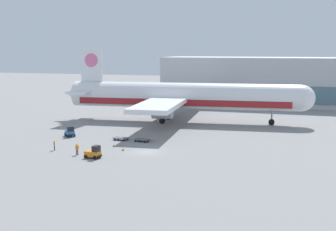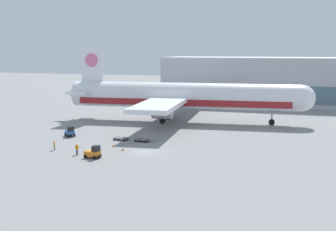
{
  "view_description": "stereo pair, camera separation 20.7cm",
  "coord_description": "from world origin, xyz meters",
  "px_view_note": "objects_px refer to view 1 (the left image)",
  "views": [
    {
      "loc": [
        25.59,
        -70.31,
        16.89
      ],
      "look_at": [
        -0.77,
        14.17,
        4.0
      ],
      "focal_mm": 50.0,
      "sensor_mm": 36.0,
      "label": 1
    },
    {
      "loc": [
        25.79,
        -70.24,
        16.89
      ],
      "look_at": [
        -0.77,
        14.17,
        4.0
      ],
      "focal_mm": 50.0,
      "sensor_mm": 36.0,
      "label": 2
    }
  ],
  "objects_px": {
    "baggage_tug_mid": "(94,153)",
    "traffic_cone_far": "(114,145)",
    "baggage_dolly_second": "(142,140)",
    "ground_crew_far": "(77,148)",
    "baggage_tug_foreground": "(70,132)",
    "ground_crew_near": "(54,145)",
    "baggage_dolly_lead": "(121,138)",
    "traffic_cone_near": "(123,149)",
    "airplane_main": "(180,97)"
  },
  "relations": [
    {
      "from": "airplane_main",
      "to": "traffic_cone_near",
      "type": "relative_size",
      "value": 95.84
    },
    {
      "from": "ground_crew_near",
      "to": "baggage_dolly_lead",
      "type": "bearing_deg",
      "value": 118.81
    },
    {
      "from": "baggage_dolly_second",
      "to": "ground_crew_far",
      "type": "height_order",
      "value": "ground_crew_far"
    },
    {
      "from": "baggage_tug_foreground",
      "to": "traffic_cone_far",
      "type": "xyz_separation_m",
      "value": [
        11.8,
        -6.04,
        -0.6
      ]
    },
    {
      "from": "baggage_tug_foreground",
      "to": "baggage_dolly_second",
      "type": "distance_m",
      "value": 14.92
    },
    {
      "from": "traffic_cone_near",
      "to": "traffic_cone_far",
      "type": "bearing_deg",
      "value": 138.66
    },
    {
      "from": "baggage_dolly_lead",
      "to": "traffic_cone_near",
      "type": "height_order",
      "value": "traffic_cone_near"
    },
    {
      "from": "baggage_tug_foreground",
      "to": "baggage_dolly_lead",
      "type": "distance_m",
      "value": 10.76
    },
    {
      "from": "ground_crew_far",
      "to": "traffic_cone_far",
      "type": "bearing_deg",
      "value": -119.22
    },
    {
      "from": "airplane_main",
      "to": "baggage_dolly_second",
      "type": "height_order",
      "value": "airplane_main"
    },
    {
      "from": "baggage_tug_foreground",
      "to": "ground_crew_near",
      "type": "bearing_deg",
      "value": -25.93
    },
    {
      "from": "baggage_tug_mid",
      "to": "traffic_cone_near",
      "type": "relative_size",
      "value": 4.25
    },
    {
      "from": "ground_crew_near",
      "to": "baggage_tug_foreground",
      "type": "bearing_deg",
      "value": 168.48
    },
    {
      "from": "airplane_main",
      "to": "ground_crew_far",
      "type": "height_order",
      "value": "airplane_main"
    },
    {
      "from": "baggage_dolly_lead",
      "to": "ground_crew_far",
      "type": "xyz_separation_m",
      "value": [
        -1.94,
        -13.15,
        0.71
      ]
    },
    {
      "from": "ground_crew_far",
      "to": "traffic_cone_near",
      "type": "bearing_deg",
      "value": -145.43
    },
    {
      "from": "baggage_tug_foreground",
      "to": "traffic_cone_near",
      "type": "relative_size",
      "value": 4.55
    },
    {
      "from": "traffic_cone_far",
      "to": "airplane_main",
      "type": "bearing_deg",
      "value": 83.33
    },
    {
      "from": "airplane_main",
      "to": "traffic_cone_near",
      "type": "height_order",
      "value": "airplane_main"
    },
    {
      "from": "baggage_dolly_lead",
      "to": "traffic_cone_near",
      "type": "bearing_deg",
      "value": -57.1
    },
    {
      "from": "baggage_tug_foreground",
      "to": "traffic_cone_far",
      "type": "relative_size",
      "value": 4.89
    },
    {
      "from": "baggage_tug_mid",
      "to": "baggage_dolly_second",
      "type": "height_order",
      "value": "baggage_tug_mid"
    },
    {
      "from": "baggage_tug_mid",
      "to": "traffic_cone_near",
      "type": "height_order",
      "value": "baggage_tug_mid"
    },
    {
      "from": "airplane_main",
      "to": "baggage_dolly_lead",
      "type": "bearing_deg",
      "value": -106.01
    },
    {
      "from": "airplane_main",
      "to": "ground_crew_far",
      "type": "relative_size",
      "value": 31.38
    },
    {
      "from": "baggage_tug_mid",
      "to": "traffic_cone_far",
      "type": "bearing_deg",
      "value": 98.48
    },
    {
      "from": "traffic_cone_near",
      "to": "ground_crew_near",
      "type": "bearing_deg",
      "value": -163.63
    },
    {
      "from": "baggage_dolly_lead",
      "to": "ground_crew_far",
      "type": "relative_size",
      "value": 2.04
    },
    {
      "from": "baggage_tug_mid",
      "to": "ground_crew_near",
      "type": "relative_size",
      "value": 1.54
    },
    {
      "from": "ground_crew_near",
      "to": "traffic_cone_far",
      "type": "distance_m",
      "value": 9.97
    },
    {
      "from": "airplane_main",
      "to": "baggage_tug_mid",
      "type": "relative_size",
      "value": 22.57
    },
    {
      "from": "baggage_tug_foreground",
      "to": "ground_crew_far",
      "type": "xyz_separation_m",
      "value": [
        8.8,
        -13.55,
        0.23
      ]
    },
    {
      "from": "ground_crew_far",
      "to": "traffic_cone_far",
      "type": "height_order",
      "value": "ground_crew_far"
    },
    {
      "from": "baggage_dolly_lead",
      "to": "traffic_cone_far",
      "type": "relative_size",
      "value": 6.69
    },
    {
      "from": "ground_crew_near",
      "to": "traffic_cone_near",
      "type": "relative_size",
      "value": 2.75
    },
    {
      "from": "airplane_main",
      "to": "baggage_tug_foreground",
      "type": "relative_size",
      "value": 21.07
    },
    {
      "from": "baggage_dolly_second",
      "to": "baggage_dolly_lead",
      "type": "bearing_deg",
      "value": -174.66
    },
    {
      "from": "baggage_tug_foreground",
      "to": "ground_crew_far",
      "type": "height_order",
      "value": "baggage_tug_foreground"
    },
    {
      "from": "baggage_tug_foreground",
      "to": "baggage_tug_mid",
      "type": "bearing_deg",
      "value": -3.24
    },
    {
      "from": "baggage_tug_mid",
      "to": "traffic_cone_far",
      "type": "xyz_separation_m",
      "value": [
        -0.49,
        8.72,
        -0.6
      ]
    },
    {
      "from": "baggage_dolly_lead",
      "to": "traffic_cone_far",
      "type": "bearing_deg",
      "value": -71.6
    },
    {
      "from": "baggage_tug_mid",
      "to": "ground_crew_near",
      "type": "distance_m",
      "value": 9.27
    },
    {
      "from": "airplane_main",
      "to": "baggage_tug_foreground",
      "type": "bearing_deg",
      "value": -128.48
    },
    {
      "from": "baggage_tug_foreground",
      "to": "ground_crew_near",
      "type": "distance_m",
      "value": 12.16
    },
    {
      "from": "baggage_tug_mid",
      "to": "traffic_cone_far",
      "type": "distance_m",
      "value": 8.76
    },
    {
      "from": "baggage_dolly_second",
      "to": "ground_crew_far",
      "type": "distance_m",
      "value": 14.35
    },
    {
      "from": "baggage_tug_foreground",
      "to": "baggage_dolly_second",
      "type": "relative_size",
      "value": 0.73
    },
    {
      "from": "traffic_cone_near",
      "to": "baggage_tug_mid",
      "type": "bearing_deg",
      "value": -109.21
    },
    {
      "from": "traffic_cone_far",
      "to": "baggage_dolly_lead",
      "type": "bearing_deg",
      "value": 100.65
    },
    {
      "from": "baggage_dolly_lead",
      "to": "traffic_cone_far",
      "type": "xyz_separation_m",
      "value": [
        1.06,
        -5.63,
        -0.12
      ]
    }
  ]
}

